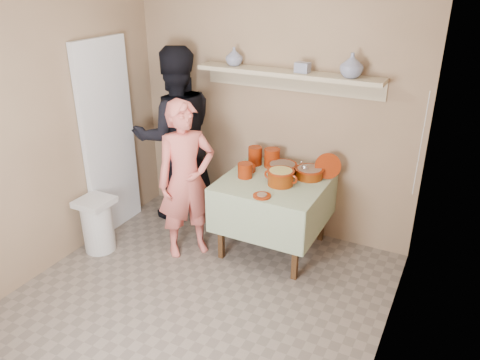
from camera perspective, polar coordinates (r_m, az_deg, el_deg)
The scene contains 22 objects.
ground at distance 4.00m, azimuth -7.10°, elevation -16.15°, with size 3.50×3.50×0.00m, color #726459.
tile_panel at distance 4.98m, azimuth -15.70°, elevation 4.85°, with size 0.06×0.70×2.00m, color silver.
plate_stack_a at distance 4.75m, azimuth 1.86°, elevation 2.97°, with size 0.14×0.14×0.19m, color maroon.
plate_stack_b at distance 4.70m, azimuth 3.92°, elevation 2.70°, with size 0.16×0.16×0.19m, color maroon.
bowl_stack at distance 4.46m, azimuth 0.63°, elevation 1.18°, with size 0.14×0.14×0.14m, color maroon.
empty_bowl at distance 4.62m, azimuth 0.82°, elevation 1.44°, with size 0.18×0.18×0.05m, color maroon.
propped_lid at distance 4.51m, azimuth 10.66°, elevation 1.68°, with size 0.25×0.25×0.02m, color maroon.
vase_right at distance 4.27m, azimuth 13.47°, elevation 13.45°, with size 0.20×0.20×0.21m, color navy.
vase_left at distance 4.71m, azimuth -0.72°, elevation 14.82°, with size 0.17×0.17×0.17m, color navy.
ceramic_box at distance 4.41m, azimuth 7.63°, elevation 13.43°, with size 0.13×0.09×0.09m, color navy.
person_cook at distance 4.42m, azimuth -6.56°, elevation -0.04°, with size 0.56×0.37×1.54m, color #D9655D.
person_helper at distance 5.10m, azimuth -7.81°, elevation 5.37°, with size 0.92×0.72×1.90m, color black.
room_shell at distance 3.20m, azimuth -8.57°, elevation 6.35°, with size 3.04×3.54×2.62m.
serving_table at distance 4.50m, azimuth 4.21°, elevation -1.34°, with size 0.97×0.97×0.76m.
cazuela_meat_a at distance 4.57m, azimuth 5.17°, elevation 1.52°, with size 0.30×0.30×0.10m.
cazuela_meat_b at distance 4.50m, azimuth 8.46°, elevation 0.95°, with size 0.28×0.28×0.10m.
ladle at distance 4.46m, azimuth 7.91°, elevation 1.51°, with size 0.08×0.26×0.19m.
cazuela_rice at distance 4.32m, azimuth 4.98°, elevation 0.47°, with size 0.33×0.25×0.14m.
front_plate at distance 4.10m, azimuth 2.69°, elevation -1.92°, with size 0.16×0.16×0.03m.
wall_shelf at distance 4.51m, azimuth 5.93°, elevation 12.55°, with size 1.80×0.25×0.21m.
trash_bin at distance 4.85m, azimuth -16.96°, elevation -5.19°, with size 0.32×0.32×0.56m.
electrical_cord at distance 4.18m, azimuth 21.19°, elevation 4.03°, with size 0.01×0.05×0.90m.
Camera 1 is at (1.79, -2.47, 2.59)m, focal length 35.00 mm.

